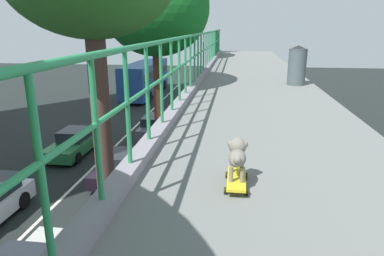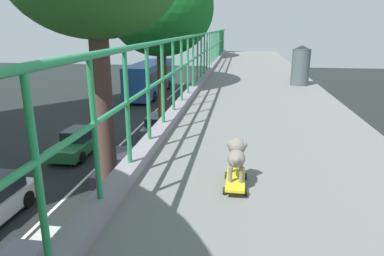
{
  "view_description": "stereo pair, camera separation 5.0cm",
  "coord_description": "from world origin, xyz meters",
  "px_view_note": "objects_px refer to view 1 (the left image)",
  "views": [
    {
      "loc": [
        0.76,
        -2.32,
        6.84
      ],
      "look_at": [
        0.31,
        1.14,
        5.81
      ],
      "focal_mm": 32.48,
      "sensor_mm": 36.0,
      "label": 1
    },
    {
      "loc": [
        0.81,
        -2.32,
        6.84
      ],
      "look_at": [
        0.31,
        1.14,
        5.81
      ],
      "focal_mm": 32.48,
      "sensor_mm": 36.0,
      "label": 2
    }
  ],
  "objects_px": {
    "car_black_fifth": "(119,165)",
    "small_dog": "(237,154)",
    "car_green_sixth": "(73,143)",
    "toy_skateboard": "(236,179)",
    "litter_bin": "(297,65)",
    "city_bus": "(145,77)",
    "car_grey_seventh": "(158,125)"
  },
  "relations": [
    {
      "from": "car_black_fifth",
      "to": "car_grey_seventh",
      "type": "height_order",
      "value": "car_grey_seventh"
    },
    {
      "from": "car_grey_seventh",
      "to": "litter_bin",
      "type": "distance_m",
      "value": 14.92
    },
    {
      "from": "car_green_sixth",
      "to": "small_dog",
      "type": "distance_m",
      "value": 17.41
    },
    {
      "from": "small_dog",
      "to": "car_green_sixth",
      "type": "bearing_deg",
      "value": 122.04
    },
    {
      "from": "toy_skateboard",
      "to": "litter_bin",
      "type": "xyz_separation_m",
      "value": [
        1.44,
        5.98,
        0.43
      ]
    },
    {
      "from": "car_black_fifth",
      "to": "city_bus",
      "type": "relative_size",
      "value": 0.37
    },
    {
      "from": "car_green_sixth",
      "to": "small_dog",
      "type": "bearing_deg",
      "value": -57.96
    },
    {
      "from": "car_grey_seventh",
      "to": "toy_skateboard",
      "type": "xyz_separation_m",
      "value": [
        5.0,
        -18.36,
        4.86
      ]
    },
    {
      "from": "toy_skateboard",
      "to": "small_dog",
      "type": "bearing_deg",
      "value": 89.74
    },
    {
      "from": "car_black_fifth",
      "to": "litter_bin",
      "type": "height_order",
      "value": "litter_bin"
    },
    {
      "from": "car_green_sixth",
      "to": "litter_bin",
      "type": "height_order",
      "value": "litter_bin"
    },
    {
      "from": "car_black_fifth",
      "to": "car_grey_seventh",
      "type": "relative_size",
      "value": 0.92
    },
    {
      "from": "small_dog",
      "to": "litter_bin",
      "type": "relative_size",
      "value": 0.43
    },
    {
      "from": "car_black_fifth",
      "to": "small_dog",
      "type": "xyz_separation_m",
      "value": [
        5.3,
        -11.45,
        5.1
      ]
    },
    {
      "from": "car_green_sixth",
      "to": "city_bus",
      "type": "xyz_separation_m",
      "value": [
        -0.43,
        17.4,
        1.24
      ]
    },
    {
      "from": "car_black_fifth",
      "to": "litter_bin",
      "type": "distance_m",
      "value": 10.2
    },
    {
      "from": "city_bus",
      "to": "litter_bin",
      "type": "distance_m",
      "value": 28.04
    },
    {
      "from": "car_green_sixth",
      "to": "toy_skateboard",
      "type": "bearing_deg",
      "value": -58.07
    },
    {
      "from": "car_green_sixth",
      "to": "city_bus",
      "type": "height_order",
      "value": "city_bus"
    },
    {
      "from": "car_green_sixth",
      "to": "toy_skateboard",
      "type": "height_order",
      "value": "toy_skateboard"
    },
    {
      "from": "car_green_sixth",
      "to": "toy_skateboard",
      "type": "distance_m",
      "value": 17.39
    },
    {
      "from": "car_green_sixth",
      "to": "litter_bin",
      "type": "bearing_deg",
      "value": -38.56
    },
    {
      "from": "toy_skateboard",
      "to": "small_dog",
      "type": "distance_m",
      "value": 0.23
    },
    {
      "from": "toy_skateboard",
      "to": "litter_bin",
      "type": "distance_m",
      "value": 6.16
    },
    {
      "from": "car_black_fifth",
      "to": "toy_skateboard",
      "type": "xyz_separation_m",
      "value": [
        5.3,
        -11.51,
        4.87
      ]
    },
    {
      "from": "toy_skateboard",
      "to": "car_grey_seventh",
      "type": "bearing_deg",
      "value": 105.22
    },
    {
      "from": "toy_skateboard",
      "to": "small_dog",
      "type": "relative_size",
      "value": 1.25
    },
    {
      "from": "litter_bin",
      "to": "car_green_sixth",
      "type": "bearing_deg",
      "value": 141.44
    },
    {
      "from": "city_bus",
      "to": "litter_bin",
      "type": "bearing_deg",
      "value": -67.3
    },
    {
      "from": "small_dog",
      "to": "litter_bin",
      "type": "bearing_deg",
      "value": 76.29
    },
    {
      "from": "car_green_sixth",
      "to": "car_grey_seventh",
      "type": "distance_m",
      "value": 5.68
    },
    {
      "from": "car_green_sixth",
      "to": "car_grey_seventh",
      "type": "xyz_separation_m",
      "value": [
        3.83,
        4.19,
        0.0
      ]
    }
  ]
}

